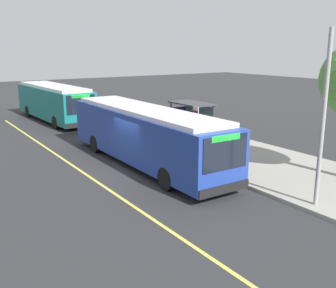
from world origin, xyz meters
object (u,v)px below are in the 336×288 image
transit_bus_main (145,134)px  waiting_bench (192,134)px  route_sign_post (196,125)px  pedestrian_commuter (149,126)px  transit_bus_second (54,102)px

transit_bus_main → waiting_bench: size_ratio=7.71×
route_sign_post → pedestrian_commuter: route_sign_post is taller
transit_bus_second → route_sign_post: same height
transit_bus_main → transit_bus_second: size_ratio=1.12×
waiting_bench → route_sign_post: (3.31, -2.27, 1.32)m
route_sign_post → transit_bus_second: bearing=-171.8°
route_sign_post → pedestrian_commuter: size_ratio=1.66×
transit_bus_main → waiting_bench: bearing=116.0°
transit_bus_second → waiting_bench: size_ratio=6.89×
transit_bus_main → pedestrian_commuter: 4.81m
transit_bus_main → pedestrian_commuter: bearing=146.4°
transit_bus_main → route_sign_post: same height
waiting_bench → route_sign_post: 4.22m
transit_bus_main → route_sign_post: 2.71m
transit_bus_second → pedestrian_commuter: (11.04, 2.46, -0.50)m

